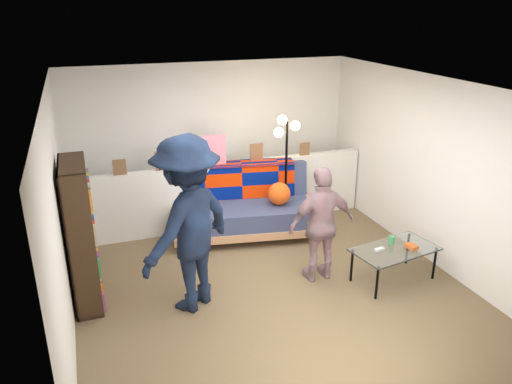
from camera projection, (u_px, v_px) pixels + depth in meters
ground at (267, 282)px, 6.16m from camera, size 5.00×5.00×0.00m
room_shell at (254, 142)px, 5.97m from camera, size 4.60×5.05×2.45m
half_wall_ledge at (225, 195)px, 7.56m from camera, size 4.45×0.15×1.00m
ledge_decor at (209, 154)px, 7.23m from camera, size 2.97×0.02×0.45m
futon_sofa at (246, 207)px, 7.32m from camera, size 2.21×1.32×0.89m
bookshelf at (81, 239)px, 5.52m from camera, size 0.28×0.84×1.67m
coffee_table at (395, 250)px, 6.08m from camera, size 1.11×0.73×0.54m
floor_lamp at (285, 151)px, 7.22m from camera, size 0.40×0.34×1.73m
person_left at (188, 225)px, 5.37m from camera, size 1.47×1.36×1.99m
person_right at (322, 225)px, 6.01m from camera, size 0.85×0.36×1.45m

